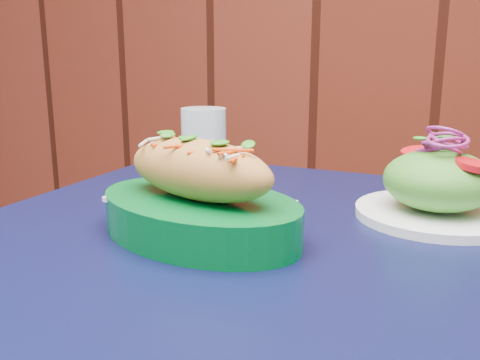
% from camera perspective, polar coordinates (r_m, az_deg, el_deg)
% --- Properties ---
extents(cafe_table, '(0.81, 0.81, 0.75)m').
position_cam_1_polar(cafe_table, '(0.65, 3.46, -14.02)').
color(cafe_table, black).
rests_on(cafe_table, ground).
extents(banh_mi_basket, '(0.31, 0.24, 0.12)m').
position_cam_1_polar(banh_mi_basket, '(0.63, -4.40, -1.89)').
color(banh_mi_basket, '#005A21').
rests_on(banh_mi_basket, cafe_table).
extents(salad_plate, '(0.21, 0.21, 0.12)m').
position_cam_1_polar(salad_plate, '(0.74, 20.41, -0.63)').
color(salad_plate, white).
rests_on(salad_plate, cafe_table).
extents(water_glass, '(0.07, 0.07, 0.12)m').
position_cam_1_polar(water_glass, '(0.90, -3.88, 3.80)').
color(water_glass, silver).
rests_on(water_glass, cafe_table).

